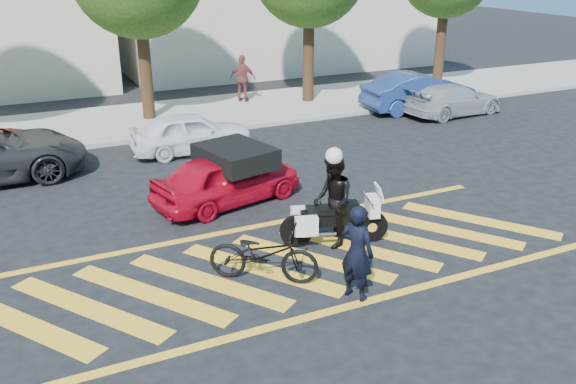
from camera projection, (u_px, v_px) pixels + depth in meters
name	position (u px, v px, depth m)	size (l,w,h in m)	color
ground	(289.00, 263.00, 12.25)	(90.00, 90.00, 0.00)	black
sidewalk	(150.00, 120.00, 22.31)	(60.00, 5.00, 0.15)	#9E998E
crosswalk	(287.00, 263.00, 12.23)	(12.33, 4.00, 0.01)	yellow
officer_bike	(357.00, 252.00, 10.73)	(0.66, 0.43, 1.80)	black
bicycle	(263.00, 254.00, 11.42)	(0.73, 2.10, 1.10)	black
police_motorcycle	(333.00, 220.00, 12.87)	(2.28, 1.08, 1.03)	black
officer_moto	(333.00, 201.00, 12.69)	(0.97, 0.75, 1.99)	black
red_convertible	(227.00, 178.00, 14.94)	(1.52, 3.79, 1.29)	#B6081F
parked_mid_right	(192.00, 133.00, 18.72)	(1.50, 3.72, 1.27)	white
parked_right	(419.00, 92.00, 23.62)	(1.55, 4.45, 1.47)	navy
parked_far_right	(454.00, 100.00, 23.05)	(1.64, 4.03, 1.17)	#95989C
pedestrian_right	(243.00, 79.00, 24.32)	(1.09, 0.45, 1.86)	brown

